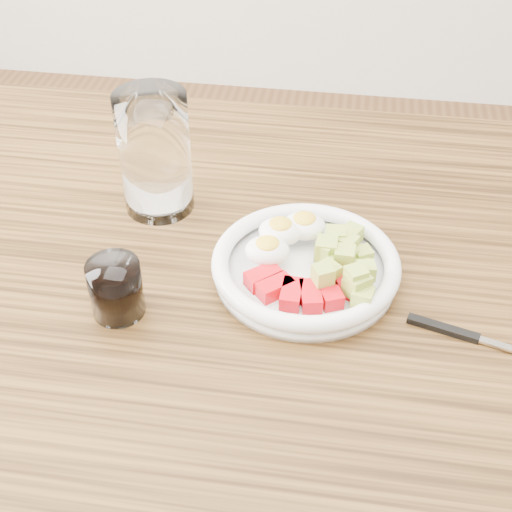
% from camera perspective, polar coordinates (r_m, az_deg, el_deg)
% --- Properties ---
extents(dining_table, '(1.50, 0.90, 0.77)m').
position_cam_1_polar(dining_table, '(0.95, 0.51, -6.48)').
color(dining_table, brown).
rests_on(dining_table, ground).
extents(bowl, '(0.23, 0.23, 0.06)m').
position_cam_1_polar(bowl, '(0.87, 4.08, -0.60)').
color(bowl, white).
rests_on(bowl, dining_table).
extents(fork, '(0.17, 0.06, 0.01)m').
position_cam_1_polar(fork, '(0.84, 16.27, -6.05)').
color(fork, black).
rests_on(fork, dining_table).
extents(water_glass, '(0.10, 0.10, 0.17)m').
position_cam_1_polar(water_glass, '(0.96, -8.09, 8.14)').
color(water_glass, white).
rests_on(water_glass, dining_table).
extents(coffee_glass, '(0.06, 0.06, 0.07)m').
position_cam_1_polar(coffee_glass, '(0.83, -11.14, -2.61)').
color(coffee_glass, white).
rests_on(coffee_glass, dining_table).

